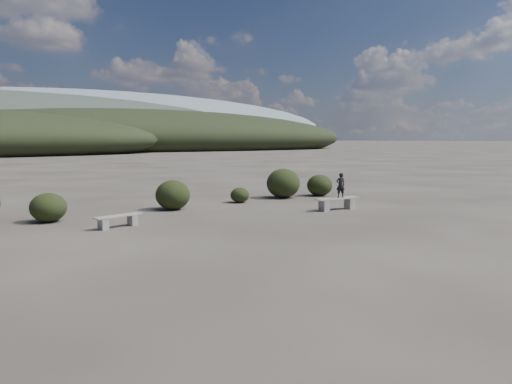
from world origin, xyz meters
TOP-DOWN VIEW (x-y plane):
  - ground at (0.00, 0.00)m, footprint 1200.00×1200.00m
  - bench_left at (-4.11, 5.43)m, footprint 1.65×0.74m
  - bench_right at (4.54, 4.70)m, footprint 2.00×0.46m
  - seated_person at (4.70, 4.69)m, footprint 0.42×0.35m
  - shrub_a at (-5.81, 7.80)m, footprint 1.23×1.23m
  - shrub_b at (-1.00, 8.34)m, footprint 1.40×1.40m
  - shrub_c at (2.42, 8.81)m, footprint 0.85×0.85m
  - shrub_d at (5.11, 9.23)m, footprint 1.63×1.63m
  - shrub_e at (7.17, 8.98)m, footprint 1.28×1.28m

SIDE VIEW (x-z plane):
  - ground at x=0.00m, z-range 0.00..0.00m
  - bench_left at x=-4.11m, z-range 0.04..0.45m
  - bench_right at x=4.54m, z-range 0.05..0.55m
  - shrub_c at x=2.42m, z-range 0.00..0.68m
  - shrub_a at x=-5.81m, z-range 0.00..1.01m
  - shrub_e at x=7.17m, z-range 0.00..1.07m
  - shrub_b at x=-1.00m, z-range 0.00..1.20m
  - shrub_d at x=5.11m, z-range 0.00..1.42m
  - seated_person at x=4.70m, z-range 0.50..1.49m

